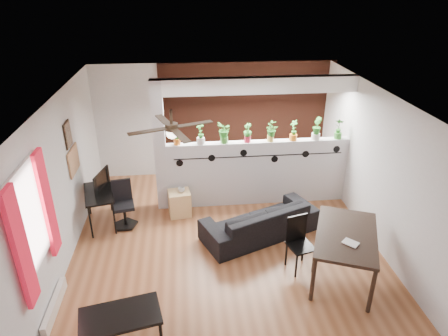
% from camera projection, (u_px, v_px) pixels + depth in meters
% --- Properties ---
extents(room_shell, '(6.30, 7.10, 2.90)m').
position_uv_depth(room_shell, '(226.00, 181.00, 6.35)').
color(room_shell, brown).
rests_on(room_shell, ground).
extents(partition_wall, '(3.60, 0.18, 1.35)m').
position_uv_depth(partition_wall, '(258.00, 172.00, 8.04)').
color(partition_wall, '#BCBCC1').
rests_on(partition_wall, ground).
extents(ceiling_header, '(3.60, 0.18, 0.30)m').
position_uv_depth(ceiling_header, '(261.00, 85.00, 7.27)').
color(ceiling_header, white).
rests_on(ceiling_header, room_shell).
extents(pier_column, '(0.22, 0.20, 2.60)m').
position_uv_depth(pier_column, '(160.00, 148.00, 7.59)').
color(pier_column, '#BCBCC1').
rests_on(pier_column, ground).
extents(brick_panel, '(3.90, 0.05, 2.60)m').
position_uv_depth(brick_panel, '(247.00, 120.00, 9.09)').
color(brick_panel, '#A3482F').
rests_on(brick_panel, ground).
extents(vine_decal, '(3.31, 0.01, 0.30)m').
position_uv_depth(vine_decal, '(259.00, 156.00, 7.78)').
color(vine_decal, black).
rests_on(vine_decal, partition_wall).
extents(window_assembly, '(0.09, 1.30, 1.55)m').
position_uv_depth(window_assembly, '(32.00, 220.00, 4.95)').
color(window_assembly, white).
rests_on(window_assembly, room_shell).
extents(baseboard_heater, '(0.08, 1.00, 0.18)m').
position_uv_depth(baseboard_heater, '(54.00, 306.00, 5.56)').
color(baseboard_heater, silver).
rests_on(baseboard_heater, ground).
extents(corkboard, '(0.03, 0.60, 0.45)m').
position_uv_depth(corkboard, '(74.00, 160.00, 6.94)').
color(corkboard, '#A4724F').
rests_on(corkboard, room_shell).
extents(framed_art, '(0.03, 0.34, 0.44)m').
position_uv_depth(framed_art, '(68.00, 135.00, 6.68)').
color(framed_art, '#8C7259').
rests_on(framed_art, room_shell).
extents(ceiling_fan, '(1.19, 1.19, 0.43)m').
position_uv_depth(ceiling_fan, '(172.00, 129.00, 5.57)').
color(ceiling_fan, black).
rests_on(ceiling_fan, room_shell).
extents(potted_plant_0, '(0.23, 0.23, 0.37)m').
position_uv_depth(potted_plant_0, '(177.00, 135.00, 7.52)').
color(potted_plant_0, orange).
rests_on(potted_plant_0, partition_wall).
extents(potted_plant_1, '(0.27, 0.28, 0.43)m').
position_uv_depth(potted_plant_1, '(201.00, 132.00, 7.54)').
color(potted_plant_1, silver).
rests_on(potted_plant_1, partition_wall).
extents(potted_plant_2, '(0.19, 0.23, 0.42)m').
position_uv_depth(potted_plant_2, '(224.00, 132.00, 7.59)').
color(potted_plant_2, '#418D33').
rests_on(potted_plant_2, partition_wall).
extents(potted_plant_3, '(0.23, 0.23, 0.37)m').
position_uv_depth(potted_plant_3, '(248.00, 132.00, 7.64)').
color(potted_plant_3, red).
rests_on(potted_plant_3, partition_wall).
extents(potted_plant_4, '(0.22, 0.23, 0.38)m').
position_uv_depth(potted_plant_4, '(271.00, 131.00, 7.68)').
color(potted_plant_4, gold).
rests_on(potted_plant_4, partition_wall).
extents(potted_plant_5, '(0.23, 0.25, 0.41)m').
position_uv_depth(potted_plant_5, '(294.00, 130.00, 7.71)').
color(potted_plant_5, orange).
rests_on(potted_plant_5, partition_wall).
extents(potted_plant_6, '(0.23, 0.27, 0.45)m').
position_uv_depth(potted_plant_6, '(317.00, 128.00, 7.75)').
color(potted_plant_6, silver).
rests_on(potted_plant_6, partition_wall).
extents(potted_plant_7, '(0.26, 0.25, 0.41)m').
position_uv_depth(potted_plant_7, '(339.00, 128.00, 7.80)').
color(potted_plant_7, '#3A8630').
rests_on(potted_plant_7, partition_wall).
extents(sofa, '(2.14, 1.49, 0.58)m').
position_uv_depth(sofa, '(260.00, 221.00, 7.14)').
color(sofa, black).
rests_on(sofa, ground).
extents(cube_shelf, '(0.46, 0.42, 0.50)m').
position_uv_depth(cube_shelf, '(180.00, 203.00, 7.77)').
color(cube_shelf, tan).
rests_on(cube_shelf, ground).
extents(cup, '(0.16, 0.16, 0.10)m').
position_uv_depth(cup, '(181.00, 190.00, 7.64)').
color(cup, gray).
rests_on(cup, cube_shelf).
extents(computer_desk, '(0.70, 1.03, 0.68)m').
position_uv_depth(computer_desk, '(99.00, 195.00, 7.33)').
color(computer_desk, black).
rests_on(computer_desk, ground).
extents(monitor, '(0.34, 0.14, 0.19)m').
position_uv_depth(monitor, '(99.00, 184.00, 7.39)').
color(monitor, black).
rests_on(monitor, computer_desk).
extents(office_chair, '(0.46, 0.46, 0.89)m').
position_uv_depth(office_chair, '(124.00, 207.00, 7.38)').
color(office_chair, black).
rests_on(office_chair, ground).
extents(dining_table, '(1.35, 1.66, 0.78)m').
position_uv_depth(dining_table, '(346.00, 238.00, 5.98)').
color(dining_table, black).
rests_on(dining_table, ground).
extents(book, '(0.27, 0.27, 0.02)m').
position_uv_depth(book, '(348.00, 246.00, 5.66)').
color(book, gray).
rests_on(book, dining_table).
extents(folding_chair, '(0.45, 0.45, 0.91)m').
position_uv_depth(folding_chair, '(299.00, 238.00, 6.26)').
color(folding_chair, black).
rests_on(folding_chair, ground).
extents(coffee_table, '(1.08, 0.74, 0.46)m').
position_uv_depth(coffee_table, '(120.00, 318.00, 4.95)').
color(coffee_table, black).
rests_on(coffee_table, ground).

